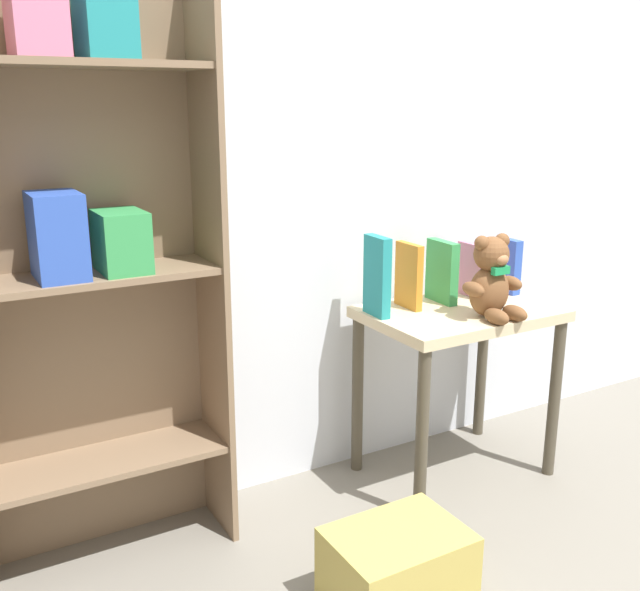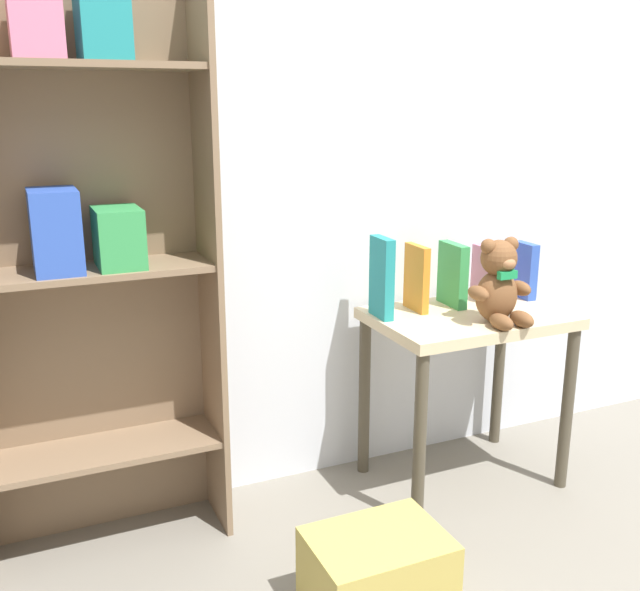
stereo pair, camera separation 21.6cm
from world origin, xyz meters
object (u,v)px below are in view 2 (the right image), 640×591
(display_table, at_px, (467,342))
(book_standing_blue, at_px, (524,270))
(teddy_bear, at_px, (499,285))
(book_standing_green, at_px, (453,275))
(bookshelf_side, at_px, (86,234))
(book_standing_pink, at_px, (487,274))
(storage_bin, at_px, (377,575))
(book_standing_teal, at_px, (382,278))
(book_standing_orange, at_px, (417,278))

(display_table, distance_m, book_standing_blue, 0.36)
(teddy_bear, height_order, book_standing_green, teddy_bear)
(bookshelf_side, xyz_separation_m, book_standing_pink, (1.31, -0.05, -0.23))
(book_standing_green, height_order, book_standing_pink, book_standing_green)
(storage_bin, bearing_deg, book_standing_teal, 61.63)
(book_standing_teal, distance_m, book_standing_orange, 0.15)
(book_standing_orange, relative_size, book_standing_green, 1.03)
(bookshelf_side, height_order, teddy_bear, bookshelf_side)
(display_table, bearing_deg, bookshelf_side, 172.80)
(bookshelf_side, relative_size, book_standing_orange, 7.58)
(teddy_bear, height_order, storage_bin, teddy_bear)
(book_standing_orange, bearing_deg, teddy_bear, -52.11)
(book_standing_green, distance_m, book_standing_blue, 0.29)
(book_standing_pink, bearing_deg, book_standing_green, -179.34)
(teddy_bear, height_order, book_standing_blue, teddy_bear)
(bookshelf_side, bearing_deg, book_standing_blue, -2.55)
(teddy_bear, distance_m, book_standing_orange, 0.27)
(book_standing_orange, bearing_deg, book_standing_blue, -1.16)
(book_standing_green, bearing_deg, book_standing_orange, -176.25)
(display_table, height_order, teddy_bear, teddy_bear)
(book_standing_pink, bearing_deg, book_standing_blue, -6.48)
(bookshelf_side, relative_size, book_standing_green, 7.78)
(book_standing_green, distance_m, storage_bin, 1.03)
(display_table, xyz_separation_m, book_standing_teal, (-0.29, 0.08, 0.23))
(book_standing_pink, bearing_deg, display_table, -143.59)
(book_standing_teal, bearing_deg, teddy_bear, -30.26)
(storage_bin, bearing_deg, book_standing_green, 44.83)
(book_standing_green, relative_size, book_standing_blue, 1.09)
(teddy_bear, xyz_separation_m, book_standing_teal, (-0.31, 0.20, 0.01))
(teddy_bear, bearing_deg, book_standing_pink, 61.01)
(book_standing_teal, relative_size, book_standing_pink, 1.37)
(display_table, bearing_deg, book_standing_green, 90.00)
(bookshelf_side, distance_m, book_standing_pink, 1.33)
(book_standing_teal, height_order, book_standing_blue, book_standing_teal)
(bookshelf_side, distance_m, book_standing_teal, 0.91)
(display_table, height_order, book_standing_orange, book_standing_orange)
(display_table, relative_size, book_standing_orange, 2.88)
(book_standing_blue, bearing_deg, display_table, -162.19)
(display_table, distance_m, book_standing_teal, 0.38)
(bookshelf_side, bearing_deg, display_table, -7.20)
(book_standing_orange, distance_m, book_standing_blue, 0.43)
(teddy_bear, bearing_deg, bookshelf_side, 167.33)
(book_standing_pink, bearing_deg, book_standing_orange, -178.68)
(book_standing_teal, relative_size, storage_bin, 0.75)
(book_standing_blue, height_order, storage_bin, book_standing_blue)
(book_standing_teal, xyz_separation_m, book_standing_blue, (0.57, 0.00, -0.03))
(book_standing_pink, bearing_deg, teddy_bear, -117.94)
(teddy_bear, height_order, book_standing_teal, teddy_bear)
(display_table, relative_size, teddy_bear, 2.36)
(bookshelf_side, height_order, book_standing_teal, bookshelf_side)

